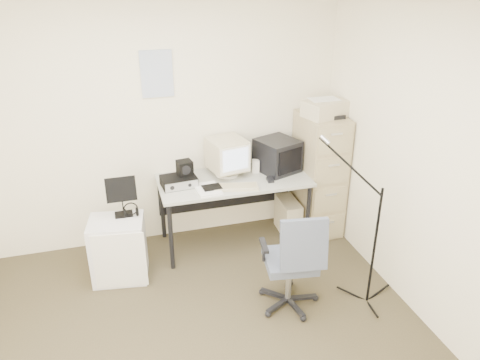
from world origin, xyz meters
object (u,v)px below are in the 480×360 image
object	(u,v)px
filing_cabinet	(319,174)
side_cart	(119,249)
desk	(234,211)
office_chair	(290,259)

from	to	relation	value
filing_cabinet	side_cart	distance (m)	2.19
side_cart	desk	bearing A→B (deg)	22.41
filing_cabinet	desk	xyz separation A→B (m)	(-0.95, -0.03, -0.29)
side_cart	filing_cabinet	bearing A→B (deg)	17.10
desk	office_chair	bearing A→B (deg)	-80.93
desk	office_chair	xyz separation A→B (m)	(0.18, -1.10, 0.10)
desk	filing_cabinet	bearing A→B (deg)	1.81
desk	office_chair	size ratio (longest dim) A/B	1.62
filing_cabinet	office_chair	bearing A→B (deg)	-124.38
office_chair	desk	bearing A→B (deg)	107.69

